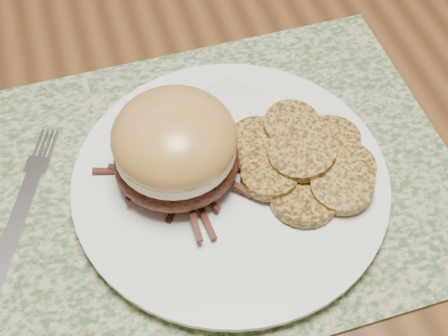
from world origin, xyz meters
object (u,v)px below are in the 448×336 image
Objects in this scene: pork_sandwich at (175,147)px; fork at (23,207)px; dining_table at (104,185)px; dinner_plate at (230,182)px.

fork is (-0.14, 0.02, -0.05)m from pork_sandwich.
dining_table is 0.17m from dinner_plate.
pork_sandwich is at bearing 16.79° from fork.
dinner_plate is (0.11, -0.10, 0.09)m from dining_table.
fork is (-0.07, -0.06, 0.09)m from dining_table.
pork_sandwich is 0.15m from fork.
dining_table is 5.77× the size of dinner_plate.
dining_table is 0.17m from pork_sandwich.
dining_table is at bearing 138.91° from dinner_plate.
fork is (-0.18, 0.03, -0.01)m from dinner_plate.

